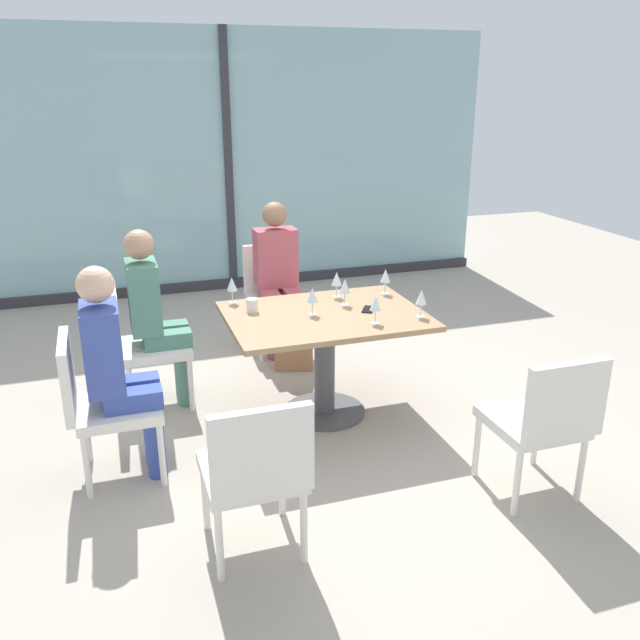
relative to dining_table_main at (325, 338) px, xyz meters
name	(u,v)px	position (x,y,z in m)	size (l,w,h in m)	color
ground_plane	(325,412)	(0.00, 0.00, -0.56)	(12.00, 12.00, 0.00)	#A89E8E
window_wall_backdrop	(229,177)	(0.00, 3.20, 0.66)	(5.83, 0.10, 2.70)	#8DB7BC
dining_table_main	(325,338)	(0.00, 0.00, 0.00)	(1.29, 0.95, 0.73)	#997551
chair_near_window	(275,291)	(0.00, 1.32, -0.06)	(0.46, 0.51, 0.87)	silver
chair_far_left	(140,339)	(-1.17, 0.52, -0.06)	(0.50, 0.46, 0.87)	silver
chair_side_end	(99,399)	(-1.45, -0.35, -0.06)	(0.50, 0.46, 0.87)	silver
chair_front_left	(255,468)	(-0.78, -1.32, -0.06)	(0.46, 0.50, 0.87)	silver
chair_front_right	(544,417)	(0.78, -1.32, -0.06)	(0.46, 0.50, 0.87)	silver
person_near_window	(278,271)	(0.00, 1.21, 0.14)	(0.34, 0.39, 1.26)	#B24C56
person_far_left	(154,310)	(-1.06, 0.52, 0.14)	(0.39, 0.34, 1.26)	#4C7F6B
person_side_end	(116,363)	(-1.34, -0.35, 0.14)	(0.39, 0.34, 1.26)	#384C9E
wine_glass_0	(312,296)	(-0.09, 0.00, 0.31)	(0.07, 0.07, 0.18)	silver
wine_glass_1	(337,279)	(0.19, 0.31, 0.31)	(0.07, 0.07, 0.18)	silver
wine_glass_2	(385,276)	(0.55, 0.27, 0.31)	(0.07, 0.07, 0.18)	silver
wine_glass_3	(376,304)	(0.24, -0.28, 0.31)	(0.07, 0.07, 0.18)	silver
wine_glass_4	(232,285)	(-0.53, 0.41, 0.31)	(0.07, 0.07, 0.18)	silver
wine_glass_5	(421,298)	(0.57, -0.26, 0.31)	(0.07, 0.07, 0.18)	silver
wine_glass_6	(345,287)	(0.18, 0.12, 0.31)	(0.07, 0.07, 0.18)	silver
coffee_cup	(252,305)	(-0.45, 0.18, 0.22)	(0.08, 0.08, 0.09)	white
cell_phone_on_table	(368,309)	(0.30, -0.02, 0.18)	(0.07, 0.14, 0.01)	black
handbag_0	(294,352)	(0.01, 0.80, -0.42)	(0.30, 0.16, 0.28)	#A3704C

